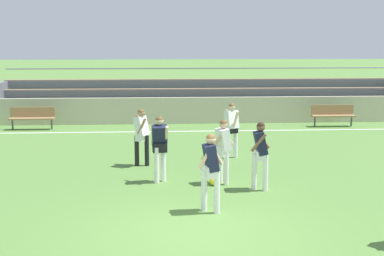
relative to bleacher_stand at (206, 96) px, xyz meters
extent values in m
plane|color=#517A38|center=(-1.49, -15.37, -0.91)|extent=(160.00, 160.00, 0.00)
cube|color=white|center=(-1.49, -4.35, -0.91)|extent=(44.00, 0.12, 0.01)
cube|color=beige|center=(-1.49, -2.41, -0.34)|extent=(48.00, 0.16, 1.14)
cube|color=#897051|center=(0.00, -1.04, -0.51)|extent=(19.43, 0.36, 0.08)
cube|color=slate|center=(0.00, -1.24, -0.71)|extent=(19.43, 0.04, 0.40)
cube|color=#897051|center=(0.00, -0.33, -0.11)|extent=(19.43, 0.36, 0.08)
cube|color=slate|center=(0.00, -0.53, -0.31)|extent=(19.43, 0.04, 0.40)
cube|color=#897051|center=(0.00, 0.39, 0.30)|extent=(19.43, 0.36, 0.08)
cube|color=slate|center=(0.00, 0.19, 0.10)|extent=(19.43, 0.04, 0.40)
cube|color=#897051|center=(0.00, 1.10, 0.70)|extent=(19.43, 0.36, 0.08)
cube|color=slate|center=(0.00, 0.90, 0.50)|extent=(19.43, 0.04, 0.40)
cube|color=slate|center=(-9.62, 0.03, -0.11)|extent=(0.20, 2.50, 1.61)
cylinder|color=slate|center=(0.00, 1.35, 1.25)|extent=(19.43, 0.06, 0.06)
cube|color=#99754C|center=(5.03, -3.58, -0.46)|extent=(1.80, 0.40, 0.06)
cube|color=#99754C|center=(5.03, -3.40, -0.21)|extent=(1.80, 0.05, 0.40)
cylinder|color=#47474C|center=(4.25, -3.58, -0.69)|extent=(0.07, 0.07, 0.45)
cylinder|color=#47474C|center=(5.81, -3.58, -0.69)|extent=(0.07, 0.07, 0.45)
cube|color=#99754C|center=(-7.37, -3.58, -0.46)|extent=(1.80, 0.40, 0.06)
cube|color=#99754C|center=(-7.37, -3.40, -0.21)|extent=(1.80, 0.05, 0.40)
cylinder|color=#47474C|center=(-8.15, -3.58, -0.69)|extent=(0.07, 0.07, 0.45)
cylinder|color=#47474C|center=(-6.59, -3.58, -0.69)|extent=(0.07, 0.07, 0.45)
cylinder|color=white|center=(-0.66, -11.82, -0.48)|extent=(0.13, 0.13, 0.86)
cylinder|color=white|center=(-0.53, -12.03, -0.48)|extent=(0.13, 0.13, 0.86)
cube|color=white|center=(-0.60, -11.92, -0.07)|extent=(0.34, 0.42, 0.24)
cube|color=white|center=(-0.60, -11.92, 0.23)|extent=(0.43, 0.47, 0.59)
cylinder|color=#D6A884|center=(-0.46, -11.78, 0.27)|extent=(0.35, 0.20, 0.48)
cylinder|color=#D6A884|center=(-0.73, -12.06, 0.27)|extent=(0.35, 0.20, 0.48)
sphere|color=#D6A884|center=(-0.60, -11.92, 0.62)|extent=(0.21, 0.21, 0.21)
sphere|color=brown|center=(-0.60, -11.92, 0.64)|extent=(0.20, 0.20, 0.20)
cylinder|color=white|center=(0.10, -12.47, -0.47)|extent=(0.13, 0.13, 0.89)
cylinder|color=white|center=(0.35, -12.61, -0.47)|extent=(0.13, 0.13, 0.89)
cube|color=white|center=(0.23, -12.54, -0.04)|extent=(0.23, 0.37, 0.24)
cube|color=#191E38|center=(0.23, -12.54, 0.26)|extent=(0.35, 0.39, 0.59)
cylinder|color=brown|center=(0.31, -12.36, 0.30)|extent=(0.39, 0.09, 0.45)
cylinder|color=brown|center=(0.15, -12.72, 0.30)|extent=(0.39, 0.09, 0.45)
sphere|color=brown|center=(0.23, -12.54, 0.65)|extent=(0.21, 0.21, 0.21)
sphere|color=black|center=(0.23, -12.54, 0.67)|extent=(0.20, 0.20, 0.20)
cylinder|color=white|center=(-2.11, -11.60, -0.45)|extent=(0.13, 0.13, 0.93)
cylinder|color=white|center=(-2.29, -11.76, -0.45)|extent=(0.13, 0.13, 0.93)
cube|color=black|center=(-2.20, -11.68, 0.00)|extent=(0.39, 0.27, 0.24)
cube|color=#191E38|center=(-2.20, -11.68, 0.30)|extent=(0.43, 0.43, 0.60)
cylinder|color=beige|center=(-2.03, -11.77, 0.34)|extent=(0.11, 0.31, 0.50)
cylinder|color=beige|center=(-2.37, -11.60, 0.34)|extent=(0.11, 0.31, 0.50)
sphere|color=beige|center=(-2.20, -11.68, 0.68)|extent=(0.21, 0.21, 0.21)
sphere|color=brown|center=(-2.20, -11.68, 0.70)|extent=(0.20, 0.20, 0.20)
cylinder|color=white|center=(-1.25, -14.00, -0.46)|extent=(0.13, 0.13, 0.91)
cylinder|color=white|center=(-1.00, -14.19, -0.46)|extent=(0.13, 0.13, 0.91)
cube|color=white|center=(-1.13, -14.09, -0.02)|extent=(0.27, 0.39, 0.24)
cube|color=#191E38|center=(-1.13, -14.09, 0.28)|extent=(0.36, 0.42, 0.59)
cylinder|color=#D6A884|center=(-1.00, -13.93, 0.32)|extent=(0.33, 0.12, 0.49)
cylinder|color=#D6A884|center=(-1.25, -14.26, 0.32)|extent=(0.33, 0.12, 0.49)
sphere|color=#D6A884|center=(-1.13, -14.09, 0.67)|extent=(0.21, 0.21, 0.21)
sphere|color=brown|center=(-1.13, -14.09, 0.69)|extent=(0.20, 0.20, 0.20)
cylinder|color=black|center=(-2.87, -9.91, -0.47)|extent=(0.13, 0.13, 0.89)
cylinder|color=black|center=(-2.58, -9.91, -0.47)|extent=(0.13, 0.13, 0.89)
cube|color=white|center=(-2.73, -9.91, -0.05)|extent=(0.37, 0.42, 0.24)
cube|color=white|center=(-2.73, -9.91, 0.25)|extent=(0.49, 0.50, 0.60)
cylinder|color=#A87A5B|center=(-2.75, -9.71, 0.29)|extent=(0.31, 0.23, 0.49)
cylinder|color=#A87A5B|center=(-2.71, -10.11, 0.29)|extent=(0.31, 0.23, 0.49)
sphere|color=#A87A5B|center=(-2.73, -9.91, 0.64)|extent=(0.21, 0.21, 0.21)
sphere|color=brown|center=(-2.73, -9.91, 0.66)|extent=(0.20, 0.20, 0.20)
cylinder|color=white|center=(-0.15, -9.21, -0.45)|extent=(0.13, 0.13, 0.93)
cylinder|color=white|center=(0.14, -9.02, -0.45)|extent=(0.13, 0.13, 0.93)
cube|color=black|center=(-0.01, -9.11, 0.00)|extent=(0.42, 0.38, 0.24)
cube|color=white|center=(-0.01, -9.11, 0.30)|extent=(0.49, 0.46, 0.59)
cylinder|color=beige|center=(-0.11, -8.93, 0.33)|extent=(0.20, 0.26, 0.51)
cylinder|color=beige|center=(0.09, -9.30, 0.33)|extent=(0.20, 0.26, 0.51)
sphere|color=beige|center=(-0.01, -9.11, 0.68)|extent=(0.21, 0.21, 0.21)
sphere|color=brown|center=(-0.01, -9.11, 0.70)|extent=(0.20, 0.20, 0.20)
sphere|color=yellow|center=(-0.85, -12.08, -0.80)|extent=(0.22, 0.22, 0.22)
camera|label=1|loc=(-2.16, -24.77, 2.77)|focal=48.91mm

